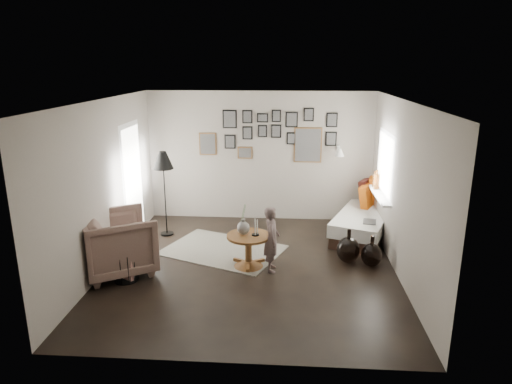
# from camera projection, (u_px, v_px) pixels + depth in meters

# --- Properties ---
(ground) EXTENTS (4.80, 4.80, 0.00)m
(ground) POSITION_uv_depth(u_px,v_px,m) (251.00, 267.00, 7.22)
(ground) COLOR black
(ground) RESTS_ON ground
(wall_back) EXTENTS (4.50, 0.00, 4.50)m
(wall_back) POSITION_uv_depth(u_px,v_px,m) (260.00, 157.00, 9.17)
(wall_back) COLOR gray
(wall_back) RESTS_ON ground
(wall_front) EXTENTS (4.50, 0.00, 4.50)m
(wall_front) POSITION_uv_depth(u_px,v_px,m) (231.00, 252.00, 4.56)
(wall_front) COLOR gray
(wall_front) RESTS_ON ground
(wall_left) EXTENTS (0.00, 4.80, 4.80)m
(wall_left) POSITION_uv_depth(u_px,v_px,m) (105.00, 186.00, 7.01)
(wall_left) COLOR gray
(wall_left) RESTS_ON ground
(wall_right) EXTENTS (0.00, 4.80, 4.80)m
(wall_right) POSITION_uv_depth(u_px,v_px,m) (402.00, 191.00, 6.72)
(wall_right) COLOR gray
(wall_right) RESTS_ON ground
(ceiling) EXTENTS (4.80, 4.80, 0.00)m
(ceiling) POSITION_uv_depth(u_px,v_px,m) (250.00, 101.00, 6.51)
(ceiling) COLOR white
(ceiling) RESTS_ON wall_back
(door_left) EXTENTS (0.00, 2.14, 2.14)m
(door_left) POSITION_uv_depth(u_px,v_px,m) (133.00, 182.00, 8.23)
(door_left) COLOR white
(door_left) RESTS_ON wall_left
(window_right) EXTENTS (0.15, 1.32, 1.30)m
(window_right) POSITION_uv_depth(u_px,v_px,m) (378.00, 190.00, 8.11)
(window_right) COLOR white
(window_right) RESTS_ON wall_right
(gallery_wall) EXTENTS (2.74, 0.03, 1.08)m
(gallery_wall) POSITION_uv_depth(u_px,v_px,m) (274.00, 135.00, 9.01)
(gallery_wall) COLOR brown
(gallery_wall) RESTS_ON wall_back
(wall_sconce) EXTENTS (0.18, 0.36, 0.16)m
(wall_sconce) POSITION_uv_depth(u_px,v_px,m) (340.00, 152.00, 8.77)
(wall_sconce) COLOR white
(wall_sconce) RESTS_ON wall_back
(rug) EXTENTS (2.28, 1.97, 0.01)m
(rug) POSITION_uv_depth(u_px,v_px,m) (223.00, 250.00, 7.87)
(rug) COLOR beige
(rug) RESTS_ON ground
(pedestal_table) EXTENTS (0.68, 0.68, 0.54)m
(pedestal_table) POSITION_uv_depth(u_px,v_px,m) (249.00, 252.00, 7.18)
(pedestal_table) COLOR brown
(pedestal_table) RESTS_ON ground
(vase) EXTENTS (0.19, 0.19, 0.49)m
(vase) POSITION_uv_depth(u_px,v_px,m) (243.00, 225.00, 7.08)
(vase) COLOR black
(vase) RESTS_ON pedestal_table
(candles) EXTENTS (0.12, 0.12, 0.25)m
(candles) POSITION_uv_depth(u_px,v_px,m) (255.00, 228.00, 7.06)
(candles) COLOR black
(candles) RESTS_ON pedestal_table
(daybed) EXTENTS (1.50, 2.13, 0.97)m
(daybed) POSITION_uv_depth(u_px,v_px,m) (363.00, 218.00, 8.60)
(daybed) COLOR black
(daybed) RESTS_ON ground
(magazine_on_daybed) EXTENTS (0.27, 0.33, 0.02)m
(magazine_on_daybed) POSITION_uv_depth(u_px,v_px,m) (370.00, 222.00, 7.94)
(magazine_on_daybed) COLOR black
(magazine_on_daybed) RESTS_ON daybed
(armchair) EXTENTS (1.41, 1.40, 0.95)m
(armchair) POSITION_uv_depth(u_px,v_px,m) (118.00, 243.00, 6.94)
(armchair) COLOR brown
(armchair) RESTS_ON ground
(armchair_cushion) EXTENTS (0.59, 0.59, 0.19)m
(armchair_cushion) POSITION_uv_depth(u_px,v_px,m) (121.00, 242.00, 6.99)
(armchair_cushion) COLOR beige
(armchair_cushion) RESTS_ON armchair
(floor_lamp) EXTENTS (0.37, 0.37, 1.59)m
(floor_lamp) POSITION_uv_depth(u_px,v_px,m) (163.00, 163.00, 8.24)
(floor_lamp) COLOR black
(floor_lamp) RESTS_ON ground
(magazine_basket) EXTENTS (0.45, 0.45, 0.43)m
(magazine_basket) POSITION_uv_depth(u_px,v_px,m) (126.00, 267.00, 6.74)
(magazine_basket) COLOR black
(magazine_basket) RESTS_ON ground
(demijohn_large) EXTENTS (0.37, 0.37, 0.56)m
(demijohn_large) POSITION_uv_depth(u_px,v_px,m) (348.00, 250.00, 7.35)
(demijohn_large) COLOR black
(demijohn_large) RESTS_ON ground
(demijohn_small) EXTENTS (0.33, 0.33, 0.51)m
(demijohn_small) POSITION_uv_depth(u_px,v_px,m) (371.00, 255.00, 7.22)
(demijohn_small) COLOR black
(demijohn_small) RESTS_ON ground
(child) EXTENTS (0.26, 0.39, 1.03)m
(child) POSITION_uv_depth(u_px,v_px,m) (272.00, 239.00, 6.99)
(child) COLOR brown
(child) RESTS_ON ground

